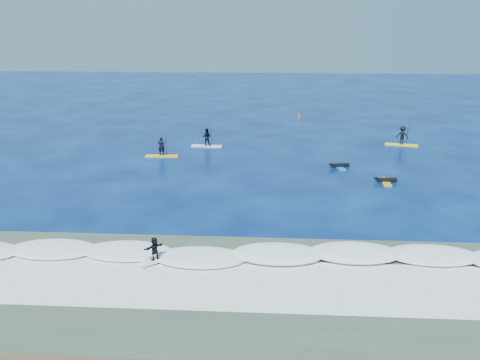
# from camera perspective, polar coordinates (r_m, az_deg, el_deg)

# --- Properties ---
(ground) EXTENTS (160.00, 160.00, 0.00)m
(ground) POSITION_cam_1_polar(r_m,az_deg,el_deg) (37.53, 2.45, -1.59)
(ground) COLOR #030F3F
(ground) RESTS_ON ground
(shallow_water) EXTENTS (90.00, 13.00, 0.01)m
(shallow_water) POSITION_cam_1_polar(r_m,az_deg,el_deg) (24.71, 1.72, -12.18)
(shallow_water) COLOR #35493C
(shallow_water) RESTS_ON ground
(breaking_wave) EXTENTS (40.00, 6.00, 0.30)m
(breaking_wave) POSITION_cam_1_polar(r_m,az_deg,el_deg) (28.26, 2.00, -8.19)
(breaking_wave) COLOR white
(breaking_wave) RESTS_ON ground
(whitewater) EXTENTS (34.00, 5.00, 0.02)m
(whitewater) POSITION_cam_1_polar(r_m,az_deg,el_deg) (25.59, 1.80, -11.09)
(whitewater) COLOR silver
(whitewater) RESTS_ON ground
(sup_paddler_left) EXTENTS (2.93, 0.82, 2.04)m
(sup_paddler_left) POSITION_cam_1_polar(r_m,az_deg,el_deg) (47.83, -8.37, 3.22)
(sup_paddler_left) COLOR gold
(sup_paddler_left) RESTS_ON ground
(sup_paddler_center) EXTENTS (2.95, 0.91, 2.05)m
(sup_paddler_center) POSITION_cam_1_polar(r_m,az_deg,el_deg) (51.03, -3.57, 4.42)
(sup_paddler_center) COLOR silver
(sup_paddler_center) RESTS_ON ground
(sup_paddler_right) EXTENTS (3.18, 1.44, 2.17)m
(sup_paddler_right) POSITION_cam_1_polar(r_m,az_deg,el_deg) (53.71, 16.91, 4.44)
(sup_paddler_right) COLOR yellow
(sup_paddler_right) RESTS_ON ground
(prone_paddler_near) EXTENTS (1.70, 2.15, 0.45)m
(prone_paddler_near) POSITION_cam_1_polar(r_m,az_deg,el_deg) (41.63, 15.26, -0.05)
(prone_paddler_near) COLOR gold
(prone_paddler_near) RESTS_ON ground
(prone_paddler_far) EXTENTS (1.72, 2.23, 0.45)m
(prone_paddler_far) POSITION_cam_1_polar(r_m,az_deg,el_deg) (44.78, 10.53, 1.49)
(prone_paddler_far) COLOR blue
(prone_paddler_far) RESTS_ON ground
(wave_surfer) EXTENTS (1.64, 1.59, 1.30)m
(wave_surfer) POSITION_cam_1_polar(r_m,az_deg,el_deg) (27.52, -9.10, -7.42)
(wave_surfer) COLOR white
(wave_surfer) RESTS_ON breaking_wave
(marker_buoy) EXTENTS (0.32, 0.32, 0.76)m
(marker_buoy) POSITION_cam_1_polar(r_m,az_deg,el_deg) (64.74, 6.31, 6.73)
(marker_buoy) COLOR #DF5113
(marker_buoy) RESTS_ON ground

